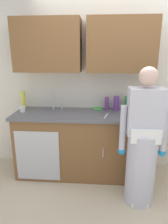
{
  "coord_description": "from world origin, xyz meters",
  "views": [
    {
      "loc": [
        -0.33,
        -2.0,
        1.74
      ],
      "look_at": [
        -0.53,
        0.55,
        1.0
      ],
      "focal_mm": 32.24,
      "sensor_mm": 36.0,
      "label": 1
    }
  ],
  "objects_px": {
    "person_at_sink": "(142,149)",
    "bottle_dish_liquid": "(116,103)",
    "cup_by_sink": "(23,109)",
    "sponge": "(98,108)",
    "sink": "(54,113)",
    "bottle_water_short": "(127,104)",
    "knife_on_counter": "(106,116)",
    "bottle_water_tall": "(23,100)",
    "bottle_cleaner_spray": "(107,104)"
  },
  "relations": [
    {
      "from": "cup_by_sink",
      "to": "sponge",
      "type": "height_order",
      "value": "cup_by_sink"
    },
    {
      "from": "bottle_water_short",
      "to": "cup_by_sink",
      "type": "bearing_deg",
      "value": -172.53
    },
    {
      "from": "sink",
      "to": "sponge",
      "type": "relative_size",
      "value": 4.55
    },
    {
      "from": "cup_by_sink",
      "to": "sponge",
      "type": "xyz_separation_m",
      "value": [
        1.08,
        0.21,
        -0.03
      ]
    },
    {
      "from": "cup_by_sink",
      "to": "bottle_water_tall",
      "type": "bearing_deg",
      "value": 105.65
    },
    {
      "from": "bottle_water_short",
      "to": "sink",
      "type": "bearing_deg",
      "value": -170.0
    },
    {
      "from": "sink",
      "to": "cup_by_sink",
      "type": "height_order",
      "value": "sink"
    },
    {
      "from": "sponge",
      "to": "bottle_water_tall",
      "type": "bearing_deg",
      "value": -178.31
    },
    {
      "from": "cup_by_sink",
      "to": "bottle_water_short",
      "type": "bearing_deg",
      "value": 7.47
    },
    {
      "from": "bottle_cleaner_spray",
      "to": "sink",
      "type": "bearing_deg",
      "value": -165.99
    },
    {
      "from": "person_at_sink",
      "to": "cup_by_sink",
      "type": "xyz_separation_m",
      "value": [
        -1.6,
        0.57,
        0.29
      ]
    },
    {
      "from": "person_at_sink",
      "to": "bottle_cleaner_spray",
      "type": "relative_size",
      "value": 8.39
    },
    {
      "from": "sink",
      "to": "person_at_sink",
      "type": "height_order",
      "value": "person_at_sink"
    },
    {
      "from": "sponge",
      "to": "knife_on_counter",
      "type": "bearing_deg",
      "value": -69.62
    },
    {
      "from": "person_at_sink",
      "to": "bottle_cleaner_spray",
      "type": "xyz_separation_m",
      "value": [
        -0.39,
        0.77,
        0.34
      ]
    },
    {
      "from": "sink",
      "to": "knife_on_counter",
      "type": "relative_size",
      "value": 2.08
    },
    {
      "from": "person_at_sink",
      "to": "bottle_water_short",
      "type": "relative_size",
      "value": 7.96
    },
    {
      "from": "sponge",
      "to": "bottle_dish_liquid",
      "type": "bearing_deg",
      "value": -6.52
    },
    {
      "from": "bottle_cleaner_spray",
      "to": "bottle_dish_liquid",
      "type": "bearing_deg",
      "value": -6.95
    },
    {
      "from": "bottle_cleaner_spray",
      "to": "bottle_water_short",
      "type": "relative_size",
      "value": 0.95
    },
    {
      "from": "person_at_sink",
      "to": "sponge",
      "type": "relative_size",
      "value": 14.73
    },
    {
      "from": "bottle_dish_liquid",
      "to": "cup_by_sink",
      "type": "xyz_separation_m",
      "value": [
        -1.34,
        -0.18,
        -0.06
      ]
    },
    {
      "from": "bottle_water_short",
      "to": "bottle_water_tall",
      "type": "distance_m",
      "value": 1.55
    },
    {
      "from": "bottle_water_short",
      "to": "cup_by_sink",
      "type": "height_order",
      "value": "bottle_water_short"
    },
    {
      "from": "sink",
      "to": "bottle_dish_liquid",
      "type": "xyz_separation_m",
      "value": [
        0.89,
        0.17,
        0.12
      ]
    },
    {
      "from": "person_at_sink",
      "to": "bottle_dish_liquid",
      "type": "relative_size",
      "value": 7.73
    },
    {
      "from": "sink",
      "to": "cup_by_sink",
      "type": "bearing_deg",
      "value": -178.57
    },
    {
      "from": "bottle_cleaner_spray",
      "to": "sponge",
      "type": "xyz_separation_m",
      "value": [
        -0.13,
        0.01,
        -0.08
      ]
    },
    {
      "from": "cup_by_sink",
      "to": "bottle_dish_liquid",
      "type": "bearing_deg",
      "value": 7.78
    },
    {
      "from": "bottle_water_short",
      "to": "person_at_sink",
      "type": "bearing_deg",
      "value": -83.01
    },
    {
      "from": "sink",
      "to": "bottle_water_short",
      "type": "relative_size",
      "value": 2.46
    },
    {
      "from": "sink",
      "to": "cup_by_sink",
      "type": "xyz_separation_m",
      "value": [
        -0.45,
        -0.01,
        0.06
      ]
    },
    {
      "from": "bottle_cleaner_spray",
      "to": "bottle_water_tall",
      "type": "relative_size",
      "value": 0.74
    },
    {
      "from": "bottle_cleaner_spray",
      "to": "bottle_dish_liquid",
      "type": "relative_size",
      "value": 0.92
    },
    {
      "from": "sink",
      "to": "person_at_sink",
      "type": "bearing_deg",
      "value": -26.66
    },
    {
      "from": "person_at_sink",
      "to": "sink",
      "type": "bearing_deg",
      "value": 153.34
    },
    {
      "from": "sponge",
      "to": "bottle_cleaner_spray",
      "type": "bearing_deg",
      "value": -6.07
    },
    {
      "from": "knife_on_counter",
      "to": "bottle_water_short",
      "type": "bearing_deg",
      "value": -32.51
    },
    {
      "from": "cup_by_sink",
      "to": "knife_on_counter",
      "type": "distance_m",
      "value": 1.2
    },
    {
      "from": "knife_on_counter",
      "to": "bottle_water_tall",
      "type": "bearing_deg",
      "value": 90.91
    },
    {
      "from": "bottle_water_tall",
      "to": "sponge",
      "type": "relative_size",
      "value": 2.37
    },
    {
      "from": "bottle_water_tall",
      "to": "knife_on_counter",
      "type": "height_order",
      "value": "bottle_water_tall"
    },
    {
      "from": "bottle_dish_liquid",
      "to": "bottle_water_tall",
      "type": "relative_size",
      "value": 0.8
    },
    {
      "from": "bottle_water_tall",
      "to": "bottle_cleaner_spray",
      "type": "bearing_deg",
      "value": 0.88
    },
    {
      "from": "bottle_dish_liquid",
      "to": "knife_on_counter",
      "type": "relative_size",
      "value": 0.87
    },
    {
      "from": "sink",
      "to": "bottle_cleaner_spray",
      "type": "bearing_deg",
      "value": 14.01
    },
    {
      "from": "bottle_dish_liquid",
      "to": "knife_on_counter",
      "type": "xyz_separation_m",
      "value": [
        -0.15,
        -0.28,
        -0.1
      ]
    },
    {
      "from": "sink",
      "to": "knife_on_counter",
      "type": "bearing_deg",
      "value": -8.55
    },
    {
      "from": "person_at_sink",
      "to": "bottle_dish_liquid",
      "type": "distance_m",
      "value": 0.87
    },
    {
      "from": "sink",
      "to": "bottle_dish_liquid",
      "type": "height_order",
      "value": "sink"
    }
  ]
}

